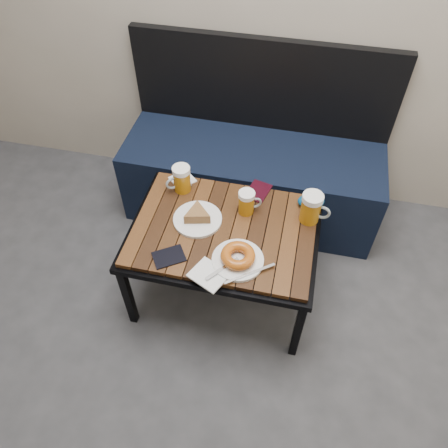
% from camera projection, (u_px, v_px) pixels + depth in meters
% --- Properties ---
extents(bench, '(1.40, 0.50, 0.95)m').
position_uv_depth(bench, '(252.00, 172.00, 2.47)').
color(bench, black).
rests_on(bench, ground).
extents(cafe_table, '(0.84, 0.62, 0.47)m').
position_uv_depth(cafe_table, '(224.00, 235.00, 1.96)').
color(cafe_table, black).
rests_on(cafe_table, ground).
extents(beer_mug_left, '(0.13, 0.11, 0.13)m').
position_uv_depth(beer_mug_left, '(181.00, 179.00, 2.04)').
color(beer_mug_left, '#AC6B0D').
rests_on(beer_mug_left, cafe_table).
extents(beer_mug_centre, '(0.11, 0.09, 0.12)m').
position_uv_depth(beer_mug_centre, '(247.00, 202.00, 1.95)').
color(beer_mug_centre, '#AC6B0D').
rests_on(beer_mug_centre, cafe_table).
extents(beer_mug_right, '(0.14, 0.10, 0.15)m').
position_uv_depth(beer_mug_right, '(312.00, 208.00, 1.91)').
color(beer_mug_right, '#AC6B0D').
rests_on(beer_mug_right, cafe_table).
extents(plate_pie, '(0.22, 0.22, 0.06)m').
position_uv_depth(plate_pie, '(197.00, 217.00, 1.94)').
color(plate_pie, white).
rests_on(plate_pie, cafe_table).
extents(plate_bagel, '(0.27, 0.24, 0.06)m').
position_uv_depth(plate_bagel, '(238.00, 258.00, 1.79)').
color(plate_bagel, white).
rests_on(plate_bagel, cafe_table).
extents(napkin_left, '(0.15, 0.15, 0.01)m').
position_uv_depth(napkin_left, '(183.00, 179.00, 2.13)').
color(napkin_left, white).
rests_on(napkin_left, cafe_table).
extents(napkin_right, '(0.18, 0.17, 0.01)m').
position_uv_depth(napkin_right, '(209.00, 275.00, 1.76)').
color(napkin_right, white).
rests_on(napkin_right, cafe_table).
extents(passport_navy, '(0.16, 0.15, 0.01)m').
position_uv_depth(passport_navy, '(169.00, 257.00, 1.82)').
color(passport_navy, black).
rests_on(passport_navy, cafe_table).
extents(passport_burgundy, '(0.13, 0.15, 0.01)m').
position_uv_depth(passport_burgundy, '(258.00, 191.00, 2.08)').
color(passport_burgundy, black).
rests_on(passport_burgundy, cafe_table).
extents(knit_pouch, '(0.14, 0.11, 0.05)m').
position_uv_depth(knit_pouch, '(311.00, 201.00, 2.00)').
color(knit_pouch, navy).
rests_on(knit_pouch, cafe_table).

